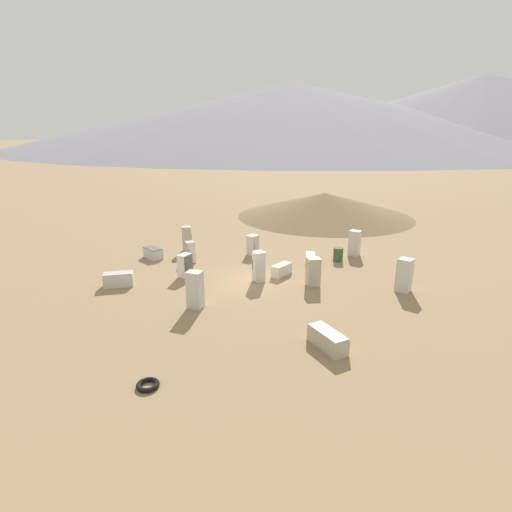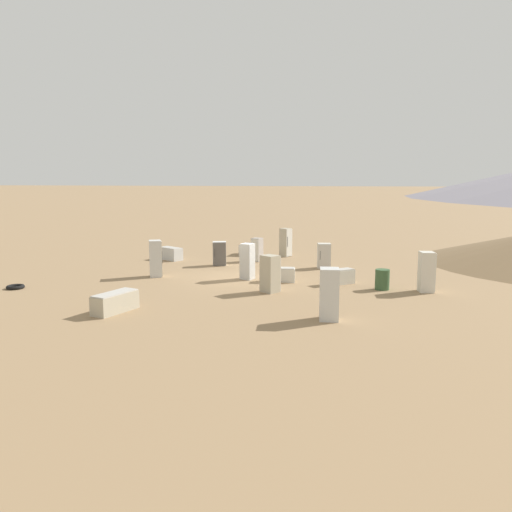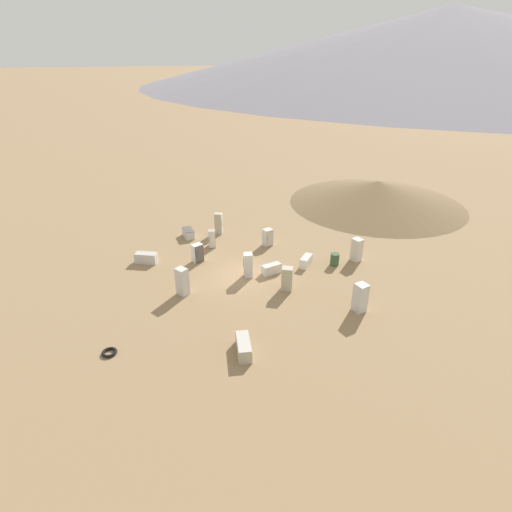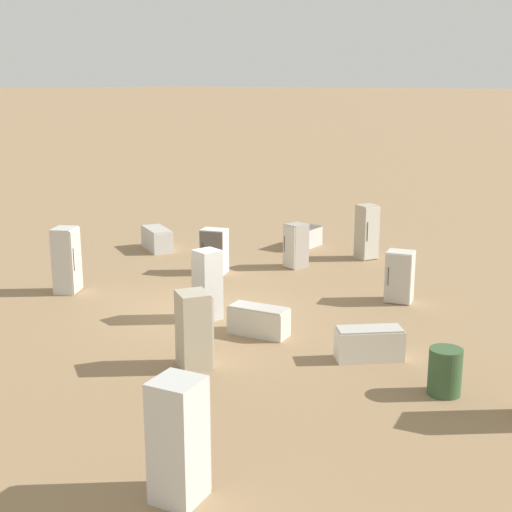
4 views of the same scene
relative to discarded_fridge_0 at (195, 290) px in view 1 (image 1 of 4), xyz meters
The scene contains 20 objects.
ground_plane 4.55m from the discarded_fridge_0, 103.56° to the left, with size 1000.00×1000.00×0.00m, color #937551.
mountain_ridge_0 257.70m from the discarded_fridge_0, 110.19° to the left, with size 280.94×280.94×39.23m.
mountain_ridge_1 223.76m from the discarded_fridge_0, 134.80° to the left, with size 299.95×299.95×34.85m.
dirt_mound 24.66m from the discarded_fridge_0, 116.56° to the left, with size 17.92×17.92×2.41m.
discarded_fridge_0 is the anchor object (origin of this frame).
discarded_fridge_1 9.99m from the discarded_fridge_0, 152.41° to the left, with size 0.80×0.82×1.85m.
discarded_fridge_2 7.10m from the discarded_fridge_0, 16.77° to the left, with size 1.97×1.05×0.75m.
discarded_fridge_3 9.37m from the discarded_fridge_0, 123.51° to the left, with size 0.82×0.86×1.41m.
discarded_fridge_4 5.62m from the discarded_fridge_0, 160.32° to the right, with size 1.35×1.77×0.78m.
discarded_fridge_5 9.13m from the discarded_fridge_0, 167.62° to the left, with size 1.51×0.85×0.72m.
discarded_fridge_6 7.26m from the discarded_fridge_0, 151.68° to the left, with size 0.74×0.66×1.43m.
discarded_fridge_7 9.38m from the discarded_fridge_0, 96.07° to the left, with size 1.43×1.43×0.72m.
discarded_fridge_8 4.78m from the discarded_fridge_0, 99.47° to the left, with size 0.67×0.70×1.81m.
discarded_fridge_9 6.53m from the discarded_fridge_0, 96.13° to the left, with size 0.87×1.52×0.70m.
discarded_fridge_10 11.25m from the discarded_fridge_0, 61.37° to the left, with size 0.85×0.79×1.86m.
discarded_fridge_11 13.24m from the discarded_fridge_0, 92.07° to the left, with size 0.82×0.78×1.79m.
discarded_fridge_12 6.86m from the discarded_fridge_0, 75.64° to the left, with size 0.91×0.93×1.65m.
discarded_fridge_13 4.62m from the discarded_fridge_0, 156.62° to the left, with size 0.83×0.93×1.40m.
scrap_tire 6.63m from the discarded_fridge_0, 45.55° to the right, with size 0.80×0.80×0.16m.
rusty_barrel 11.36m from the discarded_fridge_0, 91.81° to the left, with size 0.65×0.65×0.93m.
Camera 1 is at (17.06, -13.59, 8.36)m, focal length 28.00 mm.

